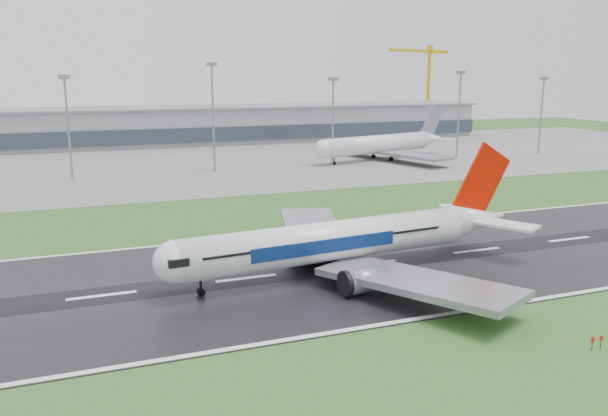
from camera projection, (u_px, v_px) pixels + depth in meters
name	position (u px, v px, depth m)	size (l,w,h in m)	color
ground	(476.00, 251.00, 101.17)	(520.00, 520.00, 0.00)	#28541E
runway	(476.00, 251.00, 101.16)	(400.00, 45.00, 0.10)	black
apron	(261.00, 158.00, 215.28)	(400.00, 130.00, 0.08)	slate
terminal	(222.00, 125.00, 268.45)	(240.00, 36.00, 15.00)	gray
main_airliner	(353.00, 215.00, 88.51)	(58.97, 56.16, 17.41)	silver
parked_airliner	(382.00, 134.00, 209.45)	(60.25, 56.09, 17.66)	silver
tower_crane	(428.00, 89.00, 319.12)	(44.91, 2.45, 44.33)	#D1A507
floodmast_1	(69.00, 130.00, 167.51)	(0.64, 0.64, 27.92)	gray
floodmast_2	(213.00, 120.00, 181.32)	(0.64, 0.64, 31.57)	gray
floodmast_3	(333.00, 124.00, 195.44)	(0.64, 0.64, 27.19)	gray
floodmast_4	(459.00, 117.00, 211.98)	(0.64, 0.64, 29.36)	gray
floodmast_5	(541.00, 117.00, 224.88)	(0.64, 0.64, 27.33)	gray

